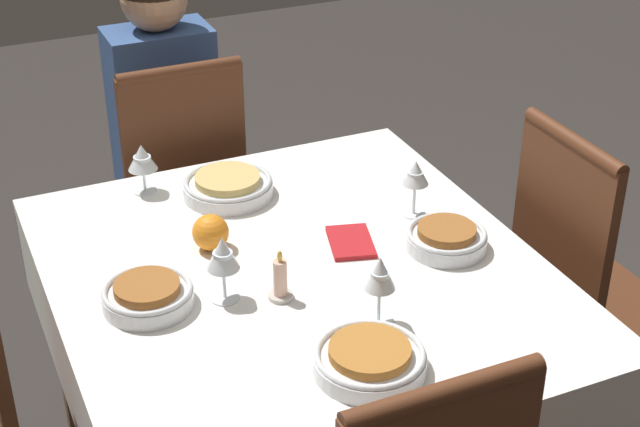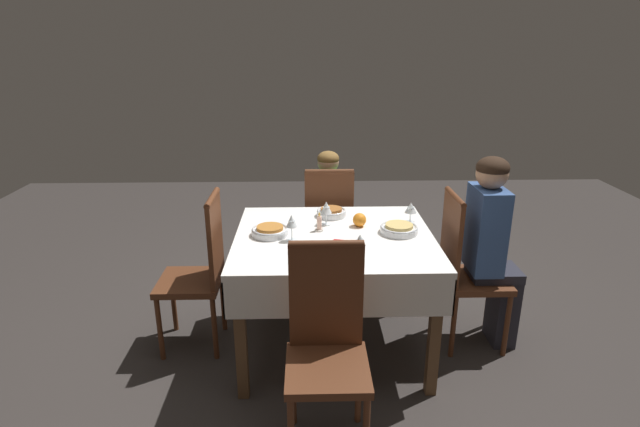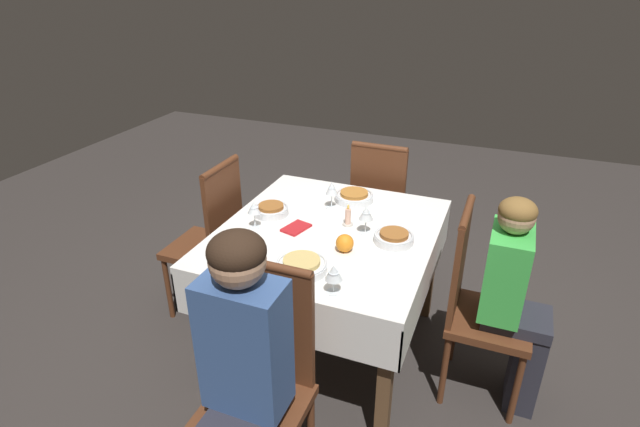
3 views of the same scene
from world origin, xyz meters
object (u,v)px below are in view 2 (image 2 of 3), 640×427
at_px(dining_table, 334,250).
at_px(person_child_green, 327,212).
at_px(bowl_west, 399,229).
at_px(wine_glass_south, 326,208).
at_px(wine_glass_north, 360,241).
at_px(chair_west, 465,266).
at_px(bowl_east, 270,231).
at_px(napkin_red_folded, 344,244).
at_px(orange_fruit, 359,220).
at_px(wine_glass_east, 292,222).
at_px(bowl_south, 332,212).
at_px(chair_north, 327,341).
at_px(bowl_north, 328,255).
at_px(chair_south, 328,226).
at_px(wine_glass_west, 411,208).
at_px(candle_centerpiece, 319,224).
at_px(person_adult_denim, 492,242).
at_px(chair_east, 201,267).

xyz_separation_m(dining_table, person_child_green, (0.00, -0.93, -0.07)).
bearing_deg(bowl_west, wine_glass_south, -20.20).
xyz_separation_m(dining_table, wine_glass_north, (-0.12, 0.36, 0.21)).
xyz_separation_m(chair_west, bowl_east, (1.21, 0.03, 0.26)).
distance_m(dining_table, napkin_red_folded, 0.19).
bearing_deg(orange_fruit, dining_table, 41.53).
bearing_deg(wine_glass_east, person_child_green, -103.83).
bearing_deg(bowl_south, bowl_east, 40.50).
relative_size(chair_north, wine_glass_south, 6.68).
height_order(bowl_south, wine_glass_east, wine_glass_east).
height_order(bowl_east, napkin_red_folded, bowl_east).
xyz_separation_m(bowl_north, wine_glass_north, (-0.17, 0.01, 0.08)).
distance_m(bowl_west, bowl_south, 0.50).
bearing_deg(bowl_east, chair_north, 111.74).
bearing_deg(wine_glass_east, chair_south, -106.39).
relative_size(chair_west, wine_glass_west, 7.65).
bearing_deg(candle_centerpiece, wine_glass_west, -166.77).
relative_size(wine_glass_south, wine_glass_east, 0.96).
relative_size(chair_west, bowl_east, 4.60).
bearing_deg(wine_glass_north, bowl_east, -36.57).
relative_size(chair_west, bowl_west, 4.41).
relative_size(chair_south, chair_north, 1.00).
distance_m(chair_north, bowl_north, 0.49).
height_order(person_adult_denim, bowl_south, person_adult_denim).
relative_size(wine_glass_east, orange_fruit, 1.84).
distance_m(chair_south, wine_glass_west, 0.81).
height_order(dining_table, person_child_green, person_child_green).
distance_m(chair_north, wine_glass_south, 1.01).
xyz_separation_m(person_adult_denim, orange_fruit, (0.81, -0.11, 0.12)).
relative_size(chair_west, chair_east, 1.00).
bearing_deg(bowl_north, wine_glass_south, -91.41).
bearing_deg(orange_fruit, wine_glass_north, 84.30).
xyz_separation_m(person_adult_denim, wine_glass_north, (0.86, 0.40, 0.18)).
bearing_deg(chair_east, wine_glass_east, 76.87).
bearing_deg(chair_west, wine_glass_east, 96.11).
height_order(bowl_west, bowl_north, same).
relative_size(dining_table, wine_glass_south, 7.80).
xyz_separation_m(person_adult_denim, wine_glass_east, (1.23, 0.12, 0.19)).
distance_m(chair_south, chair_east, 1.08).
bearing_deg(chair_west, chair_south, 48.76).
bearing_deg(bowl_south, dining_table, 89.66).
height_order(wine_glass_north, wine_glass_east, wine_glass_east).
bearing_deg(chair_north, wine_glass_south, 88.04).
bearing_deg(person_adult_denim, chair_north, 127.50).
xyz_separation_m(dining_table, chair_east, (0.82, -0.06, -0.13)).
bearing_deg(chair_east, bowl_south, 108.91).
distance_m(dining_table, bowl_east, 0.40).
height_order(person_child_green, napkin_red_folded, person_child_green).
bearing_deg(wine_glass_north, chair_west, -150.66).
bearing_deg(bowl_north, bowl_south, -94.63).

